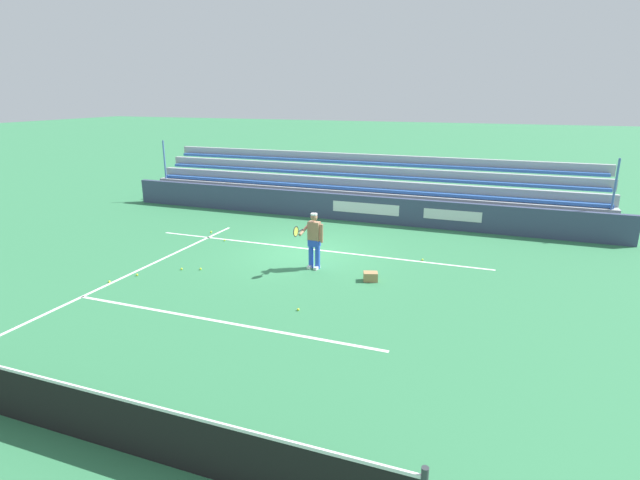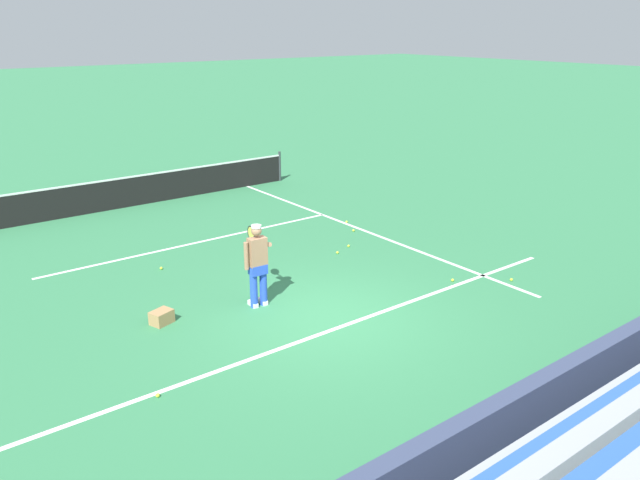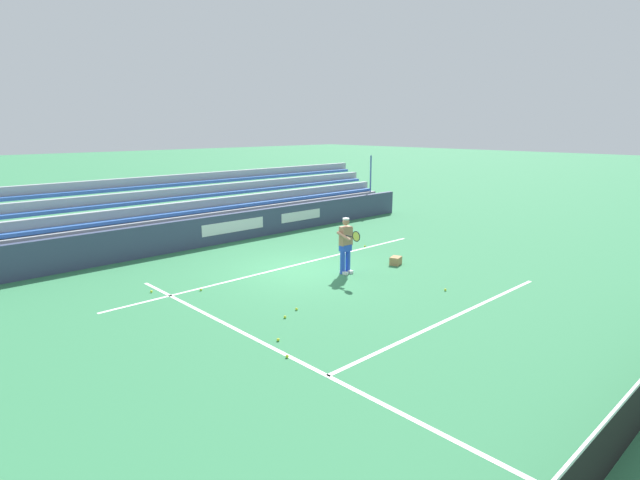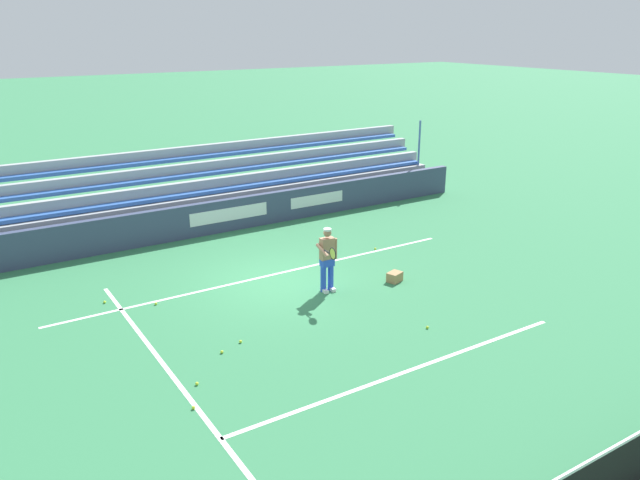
# 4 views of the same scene
# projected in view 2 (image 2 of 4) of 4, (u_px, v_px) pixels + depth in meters

# --- Properties ---
(ground_plane) EXTENTS (160.00, 160.00, 0.00)m
(ground_plane) POSITION_uv_depth(u_px,v_px,m) (327.00, 317.00, 12.19)
(ground_plane) COLOR #337A4C
(court_baseline_white) EXTENTS (12.00, 0.10, 0.01)m
(court_baseline_white) POSITION_uv_depth(u_px,v_px,m) (343.00, 326.00, 11.81)
(court_baseline_white) COLOR white
(court_baseline_white) RESTS_ON ground
(court_sideline_white) EXTENTS (0.10, 12.00, 0.01)m
(court_sideline_white) POSITION_uv_depth(u_px,v_px,m) (355.00, 227.00, 17.54)
(court_sideline_white) COLOR white
(court_sideline_white) RESTS_ON ground
(court_service_line_white) EXTENTS (8.22, 0.10, 0.01)m
(court_service_line_white) POSITION_uv_depth(u_px,v_px,m) (198.00, 242.00, 16.32)
(court_service_line_white) COLOR white
(court_service_line_white) RESTS_ON ground
(back_wall_sponsor_board) EXTENTS (21.04, 0.25, 1.10)m
(back_wall_sponsor_board) POSITION_uv_depth(u_px,v_px,m) (547.00, 407.00, 8.37)
(back_wall_sponsor_board) COLOR #384260
(back_wall_sponsor_board) RESTS_ON ground
(tennis_player) EXTENTS (0.61, 0.98, 1.71)m
(tennis_player) POSITION_uv_depth(u_px,v_px,m) (257.00, 264.00, 12.39)
(tennis_player) COLOR blue
(tennis_player) RESTS_ON ground
(ball_box_cardboard) EXTENTS (0.47, 0.41, 0.26)m
(ball_box_cardboard) POSITION_uv_depth(u_px,v_px,m) (162.00, 317.00, 11.88)
(ball_box_cardboard) COLOR #A87F51
(ball_box_cardboard) RESTS_ON ground
(tennis_ball_far_right) EXTENTS (0.07, 0.07, 0.07)m
(tennis_ball_far_right) POSITION_uv_depth(u_px,v_px,m) (161.00, 268.00, 14.51)
(tennis_ball_far_right) COLOR #CCE533
(tennis_ball_far_right) RESTS_ON ground
(tennis_ball_stray_back) EXTENTS (0.07, 0.07, 0.07)m
(tennis_ball_stray_back) POSITION_uv_depth(u_px,v_px,m) (453.00, 280.00, 13.84)
(tennis_ball_stray_back) COLOR #CCE533
(tennis_ball_stray_back) RESTS_ON ground
(tennis_ball_by_box) EXTENTS (0.07, 0.07, 0.07)m
(tennis_ball_by_box) POSITION_uv_depth(u_px,v_px,m) (337.00, 253.00, 15.50)
(tennis_ball_by_box) COLOR #CCE533
(tennis_ball_by_box) RESTS_ON ground
(tennis_ball_toward_net) EXTENTS (0.07, 0.07, 0.07)m
(tennis_ball_toward_net) POSITION_uv_depth(u_px,v_px,m) (158.00, 395.00, 9.55)
(tennis_ball_toward_net) COLOR #CCE533
(tennis_ball_toward_net) RESTS_ON ground
(tennis_ball_far_left) EXTENTS (0.07, 0.07, 0.07)m
(tennis_ball_far_left) POSITION_uv_depth(u_px,v_px,m) (347.00, 222.00, 17.90)
(tennis_ball_far_left) COLOR #CCE533
(tennis_ball_far_left) RESTS_ON ground
(tennis_ball_on_baseline) EXTENTS (0.07, 0.07, 0.07)m
(tennis_ball_on_baseline) POSITION_uv_depth(u_px,v_px,m) (349.00, 246.00, 15.96)
(tennis_ball_on_baseline) COLOR #CCE533
(tennis_ball_on_baseline) RESTS_ON ground
(tennis_ball_midcourt) EXTENTS (0.07, 0.07, 0.07)m
(tennis_ball_midcourt) POSITION_uv_depth(u_px,v_px,m) (353.00, 230.00, 17.15)
(tennis_ball_midcourt) COLOR #CCE533
(tennis_ball_midcourt) RESTS_ON ground
(tennis_ball_near_player) EXTENTS (0.07, 0.07, 0.07)m
(tennis_ball_near_player) POSITION_uv_depth(u_px,v_px,m) (511.00, 280.00, 13.86)
(tennis_ball_near_player) COLOR #CCE533
(tennis_ball_near_player) RESTS_ON ground
(tennis_net) EXTENTS (11.09, 0.09, 1.07)m
(tennis_net) POSITION_uv_depth(u_px,v_px,m) (133.00, 191.00, 19.42)
(tennis_net) COLOR #33383D
(tennis_net) RESTS_ON ground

